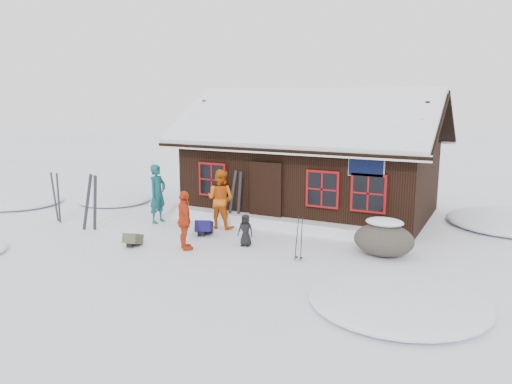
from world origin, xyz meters
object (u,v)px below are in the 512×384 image
at_px(boulder, 384,239).
at_px(backpack_olive, 133,241).
at_px(skier_orange_right, 185,221).
at_px(backpack_blue, 204,229).
at_px(skier_orange_left, 220,199).
at_px(skier_teal, 158,194).
at_px(ski_pair_left, 91,203).
at_px(ski_poles, 299,239).
at_px(skier_crouched, 246,230).

relative_size(boulder, backpack_olive, 3.00).
distance_m(skier_orange_right, backpack_blue, 1.64).
distance_m(skier_orange_left, backpack_olive, 3.14).
distance_m(skier_teal, ski_pair_left, 2.11).
xyz_separation_m(boulder, backpack_blue, (-5.27, -0.44, -0.29)).
relative_size(ski_poles, backpack_blue, 1.90).
bearing_deg(boulder, ski_poles, -143.21).
distance_m(skier_crouched, backpack_blue, 1.72).
distance_m(ski_pair_left, backpack_olive, 2.49).
bearing_deg(ski_poles, boulder, 36.79).
relative_size(skier_orange_right, ski_pair_left, 0.90).
bearing_deg(backpack_olive, skier_crouched, 13.52).
xyz_separation_m(skier_crouched, backpack_blue, (-1.65, 0.43, -0.28)).
bearing_deg(skier_teal, skier_crouched, -104.13).
xyz_separation_m(skier_orange_right, ski_poles, (3.10, 0.55, -0.26)).
relative_size(skier_orange_right, backpack_blue, 2.61).
bearing_deg(boulder, skier_crouched, -166.56).
relative_size(skier_orange_left, skier_crouched, 2.08).
height_order(skier_orange_right, ski_pair_left, ski_pair_left).
bearing_deg(ski_pair_left, backpack_olive, -21.32).
xyz_separation_m(skier_teal, skier_orange_left, (2.19, 0.34, -0.03)).
bearing_deg(skier_orange_left, backpack_olive, 67.05).
distance_m(skier_orange_left, skier_crouched, 2.18).
relative_size(skier_teal, ski_poles, 1.62).
relative_size(skier_crouched, ski_poles, 0.76).
height_order(boulder, ski_poles, ski_poles).
xyz_separation_m(skier_orange_left, ski_poles, (3.43, -1.87, -0.38)).
xyz_separation_m(skier_crouched, boulder, (3.62, 0.87, 0.01)).
bearing_deg(skier_orange_right, backpack_blue, -34.37).
bearing_deg(ski_poles, backpack_blue, 164.94).
relative_size(boulder, backpack_blue, 2.50).
xyz_separation_m(skier_orange_right, backpack_olive, (-1.47, -0.40, -0.67)).
relative_size(skier_crouched, backpack_olive, 1.73).
xyz_separation_m(skier_orange_left, ski_pair_left, (-3.41, -2.06, -0.07)).
relative_size(skier_crouched, ski_pair_left, 0.50).
height_order(skier_teal, skier_crouched, skier_teal).
distance_m(skier_orange_left, ski_pair_left, 3.99).
xyz_separation_m(ski_pair_left, backpack_blue, (3.39, 1.12, -0.69)).
xyz_separation_m(skier_teal, backpack_blue, (2.17, -0.60, -0.79)).
bearing_deg(skier_orange_left, ski_poles, 150.68).
height_order(skier_orange_left, ski_pair_left, skier_orange_left).
bearing_deg(boulder, skier_teal, 178.75).
distance_m(skier_orange_right, backpack_olive, 1.67).
bearing_deg(backpack_blue, skier_teal, 141.25).
height_order(skier_crouched, ski_pair_left, ski_pair_left).
bearing_deg(skier_teal, backpack_blue, -104.46).
height_order(skier_orange_right, backpack_blue, skier_orange_right).
bearing_deg(boulder, skier_orange_left, 174.53).
relative_size(ski_pair_left, backpack_olive, 3.49).
bearing_deg(ski_pair_left, skier_orange_left, 28.28).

